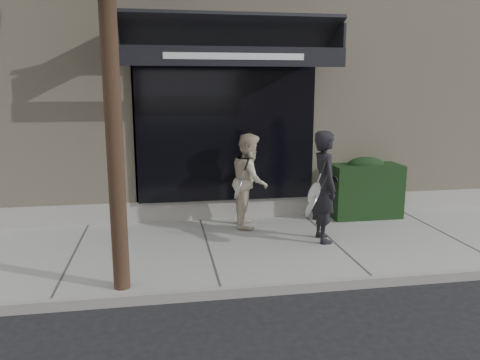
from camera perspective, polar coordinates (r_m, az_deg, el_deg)
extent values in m
plane|color=black|center=(7.80, 11.05, -7.99)|extent=(80.00, 80.00, 0.00)
cube|color=#959691|center=(7.78, 11.07, -7.57)|extent=(20.00, 3.00, 0.12)
cube|color=gray|center=(6.45, 16.00, -11.80)|extent=(20.00, 0.10, 0.14)
cube|color=#B7A88C|center=(12.16, 3.11, 12.30)|extent=(14.00, 7.00, 5.50)
cube|color=gray|center=(9.27, 7.43, -3.13)|extent=(14.02, 0.42, 0.50)
cube|color=black|center=(8.53, -1.74, 6.28)|extent=(3.20, 0.30, 2.60)
cube|color=gray|center=(8.61, -12.54, 6.06)|extent=(0.08, 0.40, 2.60)
cube|color=gray|center=(9.03, 8.30, 6.46)|extent=(0.08, 0.40, 2.60)
cube|color=gray|center=(8.66, -1.93, 15.23)|extent=(3.36, 0.40, 0.12)
cube|color=black|center=(7.99, -1.24, 17.42)|extent=(3.60, 1.03, 0.55)
cube|color=black|center=(7.47, -0.65, 14.84)|extent=(3.60, 0.05, 0.30)
cube|color=white|center=(7.44, -0.61, 14.86)|extent=(2.20, 0.01, 0.10)
cube|color=black|center=(7.92, -14.64, 16.54)|extent=(0.04, 1.00, 0.45)
cube|color=black|center=(8.43, 11.33, 16.35)|extent=(0.04, 1.00, 0.45)
cube|color=black|center=(9.16, 14.92, -1.22)|extent=(1.30, 0.70, 1.00)
ellipsoid|color=black|center=(9.06, 15.08, 1.86)|extent=(0.71, 0.38, 0.27)
cylinder|color=black|center=(5.59, -15.30, 9.33)|extent=(0.20, 0.20, 4.80)
imported|color=black|center=(7.48, 10.26, -0.79)|extent=(0.45, 0.66, 1.77)
torus|color=silver|center=(7.19, 8.99, -1.64)|extent=(0.17, 0.32, 0.29)
cylinder|color=silver|center=(7.19, 8.99, -1.64)|extent=(0.13, 0.28, 0.26)
cylinder|color=silver|center=(7.19, 8.99, -1.64)|extent=(0.18, 0.05, 0.08)
cylinder|color=black|center=(7.19, 8.99, -1.64)|extent=(0.20, 0.06, 0.10)
torus|color=silver|center=(7.05, 8.63, -3.11)|extent=(0.21, 0.33, 0.28)
cylinder|color=silver|center=(7.05, 8.63, -3.11)|extent=(0.17, 0.29, 0.24)
cylinder|color=silver|center=(7.05, 8.63, -3.11)|extent=(0.17, 0.05, 0.10)
cylinder|color=black|center=(7.05, 8.63, -3.11)|extent=(0.20, 0.07, 0.12)
imported|color=beige|center=(8.18, 1.20, -0.02)|extent=(0.77, 0.91, 1.64)
torus|color=silver|center=(7.79, -0.22, -1.02)|extent=(0.15, 0.31, 0.29)
cylinder|color=silver|center=(7.79, -0.22, -1.02)|extent=(0.11, 0.28, 0.26)
cylinder|color=silver|center=(7.79, -0.22, -1.02)|extent=(0.18, 0.03, 0.08)
cylinder|color=black|center=(7.79, -0.22, -1.02)|extent=(0.20, 0.05, 0.10)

